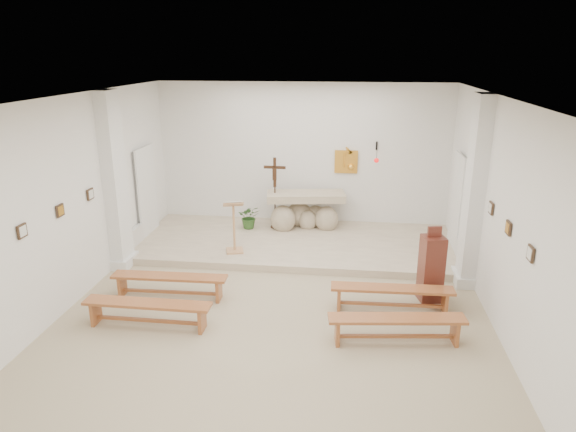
# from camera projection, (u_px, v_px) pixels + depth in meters

# --- Properties ---
(ground) EXTENTS (7.00, 10.00, 0.00)m
(ground) POSITION_uv_depth(u_px,v_px,m) (272.00, 325.00, 8.20)
(ground) COLOR tan
(ground) RESTS_ON ground
(wall_left) EXTENTS (0.02, 10.00, 3.50)m
(wall_left) POSITION_uv_depth(u_px,v_px,m) (52.00, 212.00, 8.07)
(wall_left) COLOR white
(wall_left) RESTS_ON ground
(wall_right) EXTENTS (0.02, 10.00, 3.50)m
(wall_right) POSITION_uv_depth(u_px,v_px,m) (514.00, 231.00, 7.25)
(wall_right) COLOR white
(wall_right) RESTS_ON ground
(wall_back) EXTENTS (7.00, 0.02, 3.50)m
(wall_back) POSITION_uv_depth(u_px,v_px,m) (303.00, 156.00, 12.38)
(wall_back) COLOR white
(wall_back) RESTS_ON ground
(ceiling) EXTENTS (7.00, 10.00, 0.02)m
(ceiling) POSITION_uv_depth(u_px,v_px,m) (269.00, 102.00, 7.13)
(ceiling) COLOR silver
(ceiling) RESTS_ON wall_back
(sanctuary_platform) EXTENTS (6.98, 3.00, 0.15)m
(sanctuary_platform) POSITION_uv_depth(u_px,v_px,m) (296.00, 243.00, 11.48)
(sanctuary_platform) COLOR beige
(sanctuary_platform) RESTS_ON ground
(pilaster_left) EXTENTS (0.26, 0.55, 3.50)m
(pilaster_left) POSITION_uv_depth(u_px,v_px,m) (115.00, 182.00, 9.95)
(pilaster_left) COLOR white
(pilaster_left) RESTS_ON ground
(pilaster_right) EXTENTS (0.26, 0.55, 3.50)m
(pilaster_right) POSITION_uv_depth(u_px,v_px,m) (474.00, 193.00, 9.16)
(pilaster_right) COLOR white
(pilaster_right) RESTS_ON ground
(gold_wall_relief) EXTENTS (0.55, 0.04, 0.55)m
(gold_wall_relief) POSITION_uv_depth(u_px,v_px,m) (346.00, 162.00, 12.26)
(gold_wall_relief) COLOR gold
(gold_wall_relief) RESTS_ON wall_back
(sanctuary_lamp) EXTENTS (0.11, 0.36, 0.44)m
(sanctuary_lamp) POSITION_uv_depth(u_px,v_px,m) (377.00, 158.00, 11.89)
(sanctuary_lamp) COLOR black
(sanctuary_lamp) RESTS_ON wall_back
(station_frame_left_front) EXTENTS (0.03, 0.20, 0.20)m
(station_frame_left_front) POSITION_uv_depth(u_px,v_px,m) (22.00, 231.00, 7.32)
(station_frame_left_front) COLOR #382618
(station_frame_left_front) RESTS_ON wall_left
(station_frame_left_mid) EXTENTS (0.03, 0.20, 0.20)m
(station_frame_left_mid) POSITION_uv_depth(u_px,v_px,m) (60.00, 211.00, 8.27)
(station_frame_left_mid) COLOR #382618
(station_frame_left_mid) RESTS_ON wall_left
(station_frame_left_rear) EXTENTS (0.03, 0.20, 0.20)m
(station_frame_left_rear) POSITION_uv_depth(u_px,v_px,m) (90.00, 194.00, 9.21)
(station_frame_left_rear) COLOR #382618
(station_frame_left_rear) RESTS_ON wall_left
(station_frame_right_front) EXTENTS (0.03, 0.20, 0.20)m
(station_frame_right_front) POSITION_uv_depth(u_px,v_px,m) (531.00, 253.00, 6.51)
(station_frame_right_front) COLOR #382618
(station_frame_right_front) RESTS_ON wall_right
(station_frame_right_mid) EXTENTS (0.03, 0.20, 0.20)m
(station_frame_right_mid) POSITION_uv_depth(u_px,v_px,m) (508.00, 228.00, 7.45)
(station_frame_right_mid) COLOR #382618
(station_frame_right_mid) RESTS_ON wall_right
(station_frame_right_rear) EXTENTS (0.03, 0.20, 0.20)m
(station_frame_right_rear) POSITION_uv_depth(u_px,v_px,m) (491.00, 208.00, 8.40)
(station_frame_right_rear) COLOR #382618
(station_frame_right_rear) RESTS_ON wall_right
(radiator_left) EXTENTS (0.10, 0.85, 0.52)m
(radiator_left) POSITION_uv_depth(u_px,v_px,m) (134.00, 241.00, 11.07)
(radiator_left) COLOR silver
(radiator_left) RESTS_ON ground
(radiator_right) EXTENTS (0.10, 0.85, 0.52)m
(radiator_right) POSITION_uv_depth(u_px,v_px,m) (461.00, 256.00, 10.26)
(radiator_right) COLOR silver
(radiator_right) RESTS_ON ground
(altar) EXTENTS (1.90, 0.97, 0.94)m
(altar) POSITION_uv_depth(u_px,v_px,m) (305.00, 213.00, 12.18)
(altar) COLOR #BFAC92
(altar) RESTS_ON sanctuary_platform
(lectern) EXTENTS (0.48, 0.44, 1.15)m
(lectern) POSITION_uv_depth(u_px,v_px,m) (234.00, 226.00, 10.61)
(lectern) COLOR tan
(lectern) RESTS_ON sanctuary_platform
(crucifix_stand) EXTENTS (0.51, 0.22, 1.69)m
(crucifix_stand) POSITION_uv_depth(u_px,v_px,m) (275.00, 188.00, 11.98)
(crucifix_stand) COLOR #392312
(crucifix_stand) RESTS_ON sanctuary_platform
(potted_plant) EXTENTS (0.58, 0.52, 0.57)m
(potted_plant) POSITION_uv_depth(u_px,v_px,m) (249.00, 217.00, 12.14)
(potted_plant) COLOR #2C5321
(potted_plant) RESTS_ON sanctuary_platform
(donation_pedestal) EXTENTS (0.43, 0.43, 1.36)m
(donation_pedestal) POSITION_uv_depth(u_px,v_px,m) (431.00, 268.00, 8.85)
(donation_pedestal) COLOR #592419
(donation_pedestal) RESTS_ON ground
(bench_left_front) EXTENTS (2.04, 0.37, 0.43)m
(bench_left_front) POSITION_uv_depth(u_px,v_px,m) (170.00, 281.00, 9.00)
(bench_left_front) COLOR #9D562D
(bench_left_front) RESTS_ON ground
(bench_right_front) EXTENTS (2.04, 0.39, 0.43)m
(bench_right_front) POSITION_uv_depth(u_px,v_px,m) (392.00, 293.00, 8.55)
(bench_right_front) COLOR #9D562D
(bench_right_front) RESTS_ON ground
(bench_left_second) EXTENTS (2.03, 0.34, 0.43)m
(bench_left_second) POSITION_uv_depth(u_px,v_px,m) (148.00, 308.00, 8.04)
(bench_left_second) COLOR #9D562D
(bench_left_second) RESTS_ON ground
(bench_right_second) EXTENTS (2.06, 0.56, 0.43)m
(bench_right_second) POSITION_uv_depth(u_px,v_px,m) (397.00, 324.00, 7.59)
(bench_right_second) COLOR #9D562D
(bench_right_second) RESTS_ON ground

